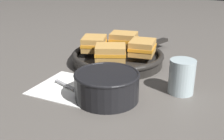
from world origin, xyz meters
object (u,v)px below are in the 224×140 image
Objects in this scene: soup_bowl at (107,84)px; sandwich_near_right at (124,39)px; sandwich_far_right at (111,53)px; sandwich_near_left at (142,47)px; drinking_glass at (182,77)px; spoon at (83,94)px; sandwich_far_left at (94,43)px; skillet at (118,58)px.

sandwich_near_right reaches higher than soup_bowl.
sandwich_far_right is at bearing -69.44° from sandwich_near_right.
drinking_glass reaches higher than sandwich_near_left.
spoon is at bearing -76.41° from sandwich_far_right.
soup_bowl is at bearing -43.87° from sandwich_far_left.
sandwich_near_right is at bearing 117.36° from soup_bowl.
soup_bowl reaches higher than skillet.
sandwich_far_right is at bearing 123.62° from soup_bowl.
drinking_glass reaches higher than sandwich_far_right.
sandwich_far_right is at bearing 179.05° from drinking_glass.
drinking_glass is at bearing 47.20° from soup_bowl.
soup_bowl is 0.26m from sandwich_near_left.
spoon is (-0.06, -0.02, -0.03)m from soup_bowl.
drinking_glass is at bearing -30.71° from sandwich_near_left.
soup_bowl is 0.18m from sandwich_far_right.
sandwich_near_left is at bearing 65.56° from sandwich_far_right.
sandwich_near_right reaches higher than skillet.
skillet reaches higher than spoon.
skillet is 3.79× the size of sandwich_near_right.
sandwich_near_right is at bearing 110.56° from sandwich_far_right.
sandwich_near_right reaches higher than spoon.
drinking_glass is at bearing -8.72° from sandwich_far_left.
sandwich_far_left is at bearing 171.28° from drinking_glass.
sandwich_near_left and sandwich_far_right have the same top height.
soup_bowl is at bearing 31.47° from spoon.
soup_bowl is 0.34m from sandwich_near_right.
soup_bowl is at bearing -62.64° from sandwich_near_right.
sandwich_near_right is (-0.11, 0.05, 0.00)m from sandwich_near_left.
skillet is 0.09m from sandwich_far_right.
soup_bowl is 1.79× the size of drinking_glass.
skillet is at bearing 113.43° from spoon.
sandwich_far_left is at bearing -159.44° from sandwich_near_left.
sandwich_far_left is (-0.08, -0.03, 0.04)m from skillet.
sandwich_near_left is at bearing 96.56° from spoon.
skillet is 4.79× the size of drinking_glass.
soup_bowl is 0.37× the size of skillet.
sandwich_near_left is (0.08, 0.03, 0.04)m from skillet.
sandwich_near_right is (-0.03, 0.07, 0.04)m from skillet.
soup_bowl is 0.20m from drinking_glass.
sandwich_far_left is 0.12m from sandwich_far_right.
sandwich_far_left is at bearing 136.13° from soup_bowl.
spoon is 0.26m from drinking_glass.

